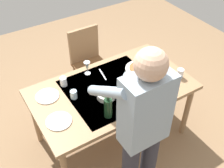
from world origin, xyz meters
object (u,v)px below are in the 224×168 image
at_px(person_server, 142,129).
at_px(serving_bowl_pasta, 139,70).
at_px(wine_bottle, 108,107).
at_px(water_cup_near_left, 180,73).
at_px(dinner_plate_near, 47,96).
at_px(water_cup_far_left, 74,94).
at_px(dinner_plate_far, 59,121).
at_px(chair_near, 88,59).
at_px(side_bowl_salad, 106,95).
at_px(dining_table, 112,93).
at_px(water_cup_near_right, 64,81).
at_px(wine_glass_right, 158,84).
at_px(water_cup_far_right, 148,56).
at_px(wine_glass_left, 87,66).

relative_size(person_server, serving_bowl_pasta, 5.63).
xyz_separation_m(person_server, serving_bowl_pasta, (-0.57, -0.78, -0.18)).
height_order(person_server, wine_bottle, person_server).
bearing_deg(water_cup_near_left, dinner_plate_near, -19.54).
bearing_deg(serving_bowl_pasta, water_cup_far_left, -0.83).
relative_size(person_server, water_cup_near_left, 16.19).
relative_size(serving_bowl_pasta, dinner_plate_far, 1.30).
height_order(chair_near, side_bowl_salad, chair_near).
relative_size(wine_bottle, dinner_plate_far, 1.29).
height_order(person_server, side_bowl_salad, person_server).
height_order(dining_table, serving_bowl_pasta, serving_bowl_pasta).
distance_m(water_cup_near_right, water_cup_far_left, 0.22).
height_order(dining_table, wine_glass_right, wine_glass_right).
bearing_deg(dining_table, wine_bottle, 53.06).
distance_m(person_server, wine_bottle, 0.43).
height_order(wine_bottle, wine_glass_right, wine_bottle).
xyz_separation_m(wine_glass_right, water_cup_near_left, (-0.35, -0.06, -0.05)).
bearing_deg(person_server, wine_glass_right, -140.52).
bearing_deg(water_cup_far_right, wine_glass_right, 61.92).
xyz_separation_m(dining_table, wine_bottle, (0.23, 0.31, 0.18)).
relative_size(water_cup_near_right, water_cup_far_right, 1.04).
distance_m(person_server, water_cup_near_left, 1.01).
xyz_separation_m(dining_table, dinner_plate_far, (0.63, 0.13, 0.08)).
bearing_deg(wine_glass_right, wine_bottle, 1.58).
xyz_separation_m(wine_bottle, dinner_plate_far, (0.40, -0.17, -0.10)).
height_order(dining_table, side_bowl_salad, side_bowl_salad).
distance_m(water_cup_far_right, serving_bowl_pasta, 0.26).
bearing_deg(water_cup_near_left, water_cup_far_left, -15.81).
height_order(person_server, wine_glass_left, person_server).
xyz_separation_m(wine_glass_left, water_cup_far_left, (0.29, 0.26, -0.06)).
distance_m(chair_near, water_cup_near_right, 0.83).
relative_size(chair_near, serving_bowl_pasta, 3.03).
bearing_deg(dining_table, chair_near, -101.20).
distance_m(chair_near, wine_glass_right, 1.19).
relative_size(wine_glass_left, dinner_plate_far, 0.66).
relative_size(water_cup_far_right, side_bowl_salad, 0.51).
bearing_deg(wine_bottle, water_cup_far_right, -149.01).
relative_size(dining_table, wine_glass_left, 10.66).
bearing_deg(water_cup_near_right, dinner_plate_far, 60.41).
height_order(person_server, water_cup_far_right, person_server).
bearing_deg(side_bowl_salad, water_cup_near_right, -54.52).
height_order(wine_bottle, water_cup_near_right, wine_bottle).
xyz_separation_m(dining_table, side_bowl_salad, (0.12, 0.09, 0.10)).
distance_m(wine_bottle, wine_glass_left, 0.65).
distance_m(water_cup_near_left, water_cup_far_left, 1.12).
height_order(water_cup_near_right, water_cup_far_right, water_cup_near_right).
distance_m(water_cup_near_left, serving_bowl_pasta, 0.42).
relative_size(serving_bowl_pasta, side_bowl_salad, 1.67).
xyz_separation_m(wine_glass_right, dinner_plate_far, (0.97, -0.16, -0.10)).
bearing_deg(serving_bowl_pasta, person_server, 54.15).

